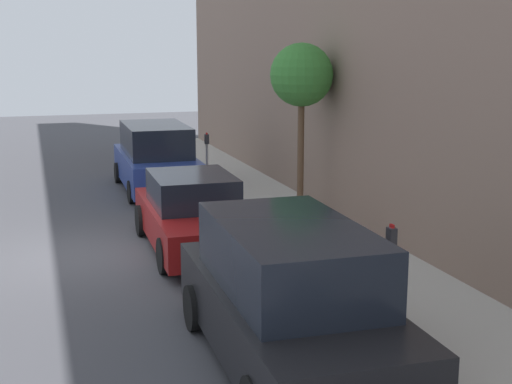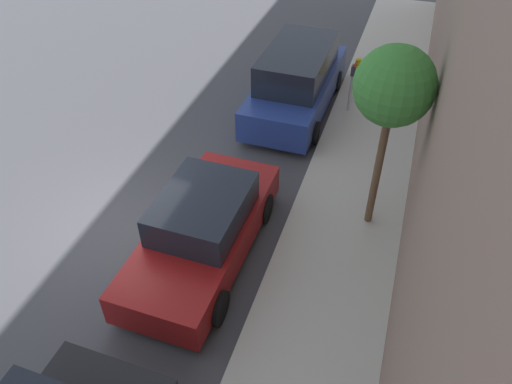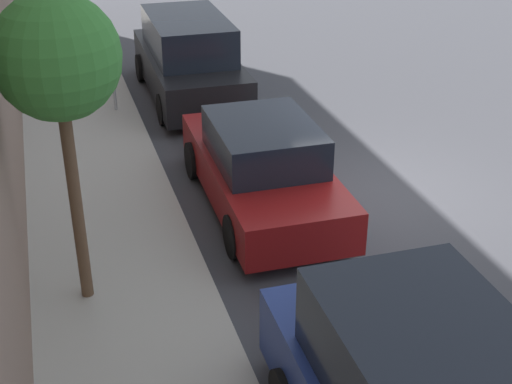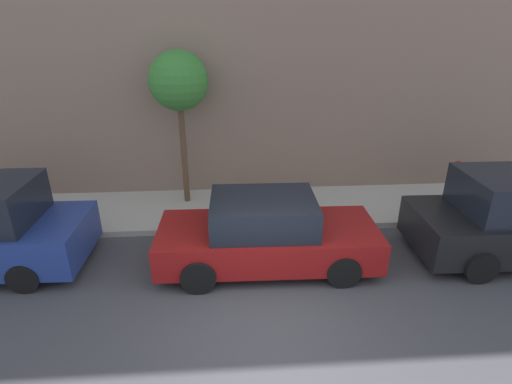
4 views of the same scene
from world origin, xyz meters
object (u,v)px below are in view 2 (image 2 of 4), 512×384
Objects in this scene: parking_meter_far at (352,83)px; fire_hydrant at (357,68)px; street_tree at (394,88)px; parked_minivan_third at (297,81)px; parked_sedan_second at (203,229)px.

fire_hydrant is (-0.10, 2.04, -0.54)m from parking_meter_far.
parked_minivan_third is at bearing 122.95° from street_tree.
parking_meter_far is 2.12m from fire_hydrant.
parked_minivan_third reaches higher than parked_sedan_second.
parked_sedan_second is 8.57m from fire_hydrant.
parking_meter_far reaches higher than parked_sedan_second.
parking_meter_far is at bearing -87.20° from fire_hydrant.
parked_minivan_third reaches higher than fire_hydrant.
parked_sedan_second is 6.21m from parked_minivan_third.
parked_sedan_second is at bearing -92.75° from parked_minivan_third.
parking_meter_far is 0.36× the size of street_tree.
parking_meter_far is 2.09× the size of fire_hydrant.
parked_sedan_second is 6.62m from parking_meter_far.
fire_hydrant is at bearing 57.01° from parked_minivan_third.
parked_sedan_second is at bearing -147.75° from street_tree.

